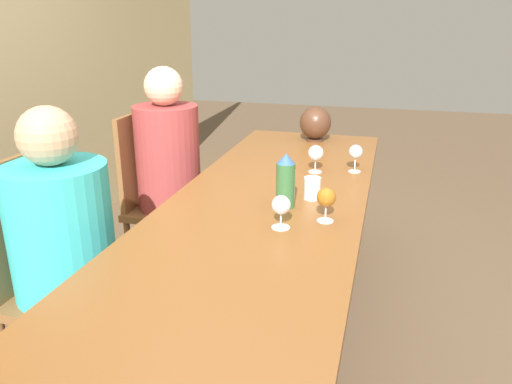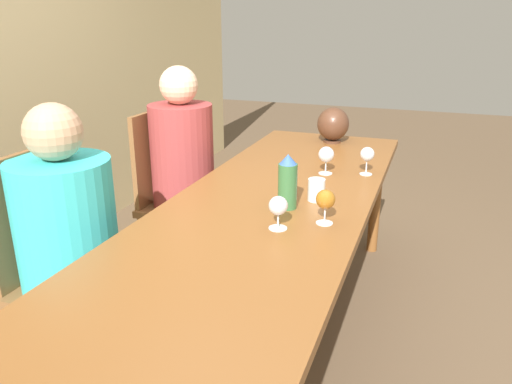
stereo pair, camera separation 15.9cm
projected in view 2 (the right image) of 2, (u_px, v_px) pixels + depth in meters
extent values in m
plane|color=brown|center=(264.00, 355.00, 2.36)|extent=(14.00, 14.00, 0.00)
cube|color=brown|center=(265.00, 210.00, 2.12)|extent=(2.84, 0.84, 0.04)
cylinder|color=brown|center=(376.00, 201.00, 3.31)|extent=(0.07, 0.07, 0.72)
cylinder|color=brown|center=(283.00, 190.00, 3.51)|extent=(0.07, 0.07, 0.72)
cylinder|color=#336638|center=(288.00, 186.00, 2.06)|extent=(0.08, 0.08, 0.19)
cone|color=#33599E|center=(288.00, 159.00, 2.02)|extent=(0.07, 0.07, 0.04)
cylinder|color=silver|center=(316.00, 190.00, 2.16)|extent=(0.07, 0.07, 0.10)
cylinder|color=#4C2D1E|center=(332.00, 141.00, 3.17)|extent=(0.11, 0.11, 0.01)
ellipsoid|color=#4C2D1E|center=(333.00, 124.00, 3.13)|extent=(0.20, 0.20, 0.21)
cylinder|color=silver|center=(278.00, 228.00, 1.88)|extent=(0.07, 0.07, 0.00)
cylinder|color=silver|center=(278.00, 221.00, 1.87)|extent=(0.01, 0.01, 0.06)
sphere|color=silver|center=(278.00, 206.00, 1.85)|extent=(0.07, 0.07, 0.07)
cylinder|color=silver|center=(324.00, 223.00, 1.93)|extent=(0.07, 0.07, 0.00)
cylinder|color=silver|center=(325.00, 215.00, 1.92)|extent=(0.01, 0.01, 0.06)
sphere|color=#995B19|center=(326.00, 199.00, 1.90)|extent=(0.08, 0.08, 0.08)
cylinder|color=silver|center=(366.00, 174.00, 2.53)|extent=(0.06, 0.06, 0.00)
cylinder|color=silver|center=(366.00, 167.00, 2.51)|extent=(0.01, 0.01, 0.07)
sphere|color=silver|center=(367.00, 154.00, 2.49)|extent=(0.07, 0.07, 0.07)
cylinder|color=silver|center=(325.00, 173.00, 2.54)|extent=(0.07, 0.07, 0.00)
cylinder|color=silver|center=(326.00, 167.00, 2.53)|extent=(0.01, 0.01, 0.06)
sphere|color=silver|center=(326.00, 154.00, 2.51)|extent=(0.08, 0.08, 0.08)
cube|color=brown|center=(74.00, 286.00, 2.09)|extent=(0.44, 0.44, 0.04)
cube|color=brown|center=(26.00, 217.00, 2.06)|extent=(0.40, 0.03, 0.54)
cylinder|color=brown|center=(89.00, 371.00, 1.94)|extent=(0.04, 0.04, 0.43)
cylinder|color=brown|center=(142.00, 318.00, 2.28)|extent=(0.04, 0.04, 0.43)
cylinder|color=brown|center=(13.00, 350.00, 2.06)|extent=(0.04, 0.04, 0.43)
cylinder|color=brown|center=(74.00, 303.00, 2.40)|extent=(0.04, 0.04, 0.43)
cube|color=brown|center=(185.00, 207.00, 2.97)|extent=(0.44, 0.44, 0.04)
cube|color=brown|center=(152.00, 157.00, 2.94)|extent=(0.40, 0.03, 0.54)
cylinder|color=brown|center=(201.00, 261.00, 2.82)|extent=(0.04, 0.04, 0.43)
cylinder|color=brown|center=(227.00, 234.00, 3.15)|extent=(0.04, 0.04, 0.43)
cylinder|color=brown|center=(143.00, 250.00, 2.94)|extent=(0.04, 0.04, 0.43)
cylinder|color=brown|center=(174.00, 226.00, 3.28)|extent=(0.04, 0.04, 0.43)
cube|color=#2D2D38|center=(94.00, 333.00, 2.14)|extent=(0.30, 0.22, 0.47)
cylinder|color=#33B7BC|center=(66.00, 224.00, 2.00)|extent=(0.40, 0.40, 0.53)
sphere|color=tan|center=(53.00, 132.00, 1.87)|extent=(0.22, 0.22, 0.22)
cube|color=#2D2D38|center=(196.00, 241.00, 3.02)|extent=(0.27, 0.20, 0.47)
cylinder|color=#993838|center=(182.00, 156.00, 2.86)|extent=(0.36, 0.36, 0.59)
sphere|color=beige|center=(179.00, 85.00, 2.73)|extent=(0.21, 0.21, 0.21)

